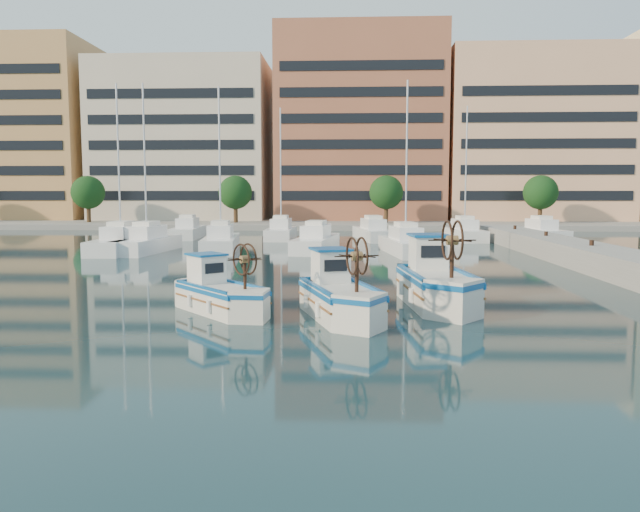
{
  "coord_description": "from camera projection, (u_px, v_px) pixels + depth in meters",
  "views": [
    {
      "loc": [
        -0.33,
        -20.85,
        4.05
      ],
      "look_at": [
        -1.53,
        4.54,
        1.5
      ],
      "focal_mm": 35.0,
      "sensor_mm": 36.0,
      "label": 1
    }
  ],
  "objects": [
    {
      "name": "yacht_marina",
      "position": [
        307.0,
        239.0,
        48.92
      ],
      "size": [
        35.48,
        22.2,
        11.5
      ],
      "color": "white",
      "rests_on": "ground"
    },
    {
      "name": "fishing_boat_c",
      "position": [
        435.0,
        281.0,
        22.66
      ],
      "size": [
        2.57,
        5.22,
        3.19
      ],
      "rotation": [
        0.0,
        0.0,
        0.1
      ],
      "color": "silver",
      "rests_on": "ground"
    },
    {
      "name": "ground",
      "position": [
        359.0,
        314.0,
        21.11
      ],
      "size": [
        300.0,
        300.0,
        0.0
      ],
      "primitive_type": "plane",
      "color": "#193B41",
      "rests_on": "ground"
    },
    {
      "name": "fishing_boat_b",
      "position": [
        339.0,
        294.0,
        20.44
      ],
      "size": [
        2.99,
        4.59,
        2.78
      ],
      "rotation": [
        0.0,
        0.0,
        0.3
      ],
      "color": "silver",
      "rests_on": "ground"
    },
    {
      "name": "fishing_boat_a",
      "position": [
        220.0,
        292.0,
        21.29
      ],
      "size": [
        3.69,
        3.93,
        2.48
      ],
      "rotation": [
        0.0,
        0.0,
        0.71
      ],
      "color": "silver",
      "rests_on": "ground"
    },
    {
      "name": "waterfront",
      "position": [
        421.0,
        141.0,
        84.21
      ],
      "size": [
        180.0,
        40.0,
        25.6
      ],
      "color": "gray",
      "rests_on": "ground"
    }
  ]
}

